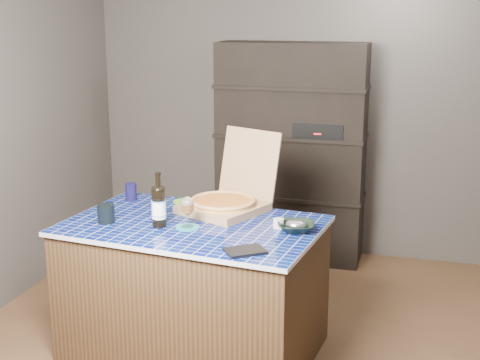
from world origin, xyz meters
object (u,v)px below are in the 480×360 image
(mead_bottle, at_px, (159,205))
(pizza_box, at_px, (226,200))
(dvd_case, at_px, (245,251))
(wine_glass, at_px, (187,206))
(kitchen_island, at_px, (194,287))
(bowl, at_px, (296,227))

(mead_bottle, bearing_deg, pizza_box, 54.78)
(mead_bottle, relative_size, dvd_case, 1.61)
(dvd_case, bearing_deg, wine_glass, -162.08)
(wine_glass, distance_m, dvd_case, 0.54)
(wine_glass, bearing_deg, mead_bottle, -172.75)
(wine_glass, bearing_deg, dvd_case, -34.93)
(mead_bottle, height_order, wine_glass, mead_bottle)
(kitchen_island, height_order, bowl, bowl)
(mead_bottle, bearing_deg, wine_glass, 7.25)
(pizza_box, height_order, bowl, pizza_box)
(dvd_case, height_order, bowl, bowl)
(kitchen_island, relative_size, pizza_box, 2.36)
(kitchen_island, xyz_separation_m, dvd_case, (0.43, -0.38, 0.42))
(kitchen_island, distance_m, wine_glass, 0.54)
(dvd_case, relative_size, bowl, 0.96)
(bowl, bearing_deg, mead_bottle, -170.46)
(pizza_box, bearing_deg, dvd_case, -42.01)
(pizza_box, bearing_deg, mead_bottle, -101.91)
(pizza_box, relative_size, dvd_case, 3.30)
(pizza_box, bearing_deg, wine_glass, -83.63)
(wine_glass, bearing_deg, pizza_box, 73.06)
(dvd_case, bearing_deg, bowl, 118.18)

